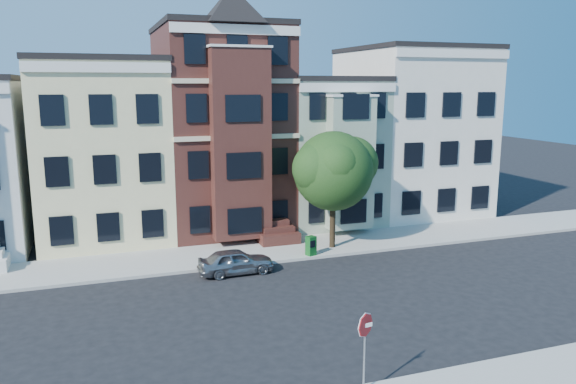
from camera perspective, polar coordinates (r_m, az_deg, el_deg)
name	(u,v)px	position (r m, az deg, el deg)	size (l,w,h in m)	color
ground	(304,311)	(22.77, 1.67, -11.95)	(120.00, 120.00, 0.00)	black
far_sidewalk	(250,253)	(29.90, -3.89, -6.16)	(60.00, 4.00, 0.15)	#9E9B93
house_yellow	(102,151)	(34.27, -18.38, 3.93)	(7.00, 9.00, 10.00)	beige
house_brown	(220,131)	(35.01, -6.90, 6.19)	(7.00, 9.00, 12.00)	#421E19
house_green	(317,151)	(37.11, 3.01, 4.19)	(6.00, 9.00, 9.00)	#94A38C
house_cream	(411,133)	(40.20, 12.34, 5.90)	(8.00, 9.00, 11.00)	silver
street_tree	(333,176)	(29.82, 4.62, 1.59)	(6.67, 6.67, 7.76)	#2B501E
parked_car	(236,261)	(26.80, -5.32, -7.03)	(1.43, 3.55, 1.21)	gray
newspaper_box	(311,246)	(29.04, 2.34, -5.48)	(0.45, 0.40, 1.00)	#125A1D
stop_sign	(364,347)	(16.69, 7.78, -15.33)	(0.74, 0.10, 2.68)	#A31215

